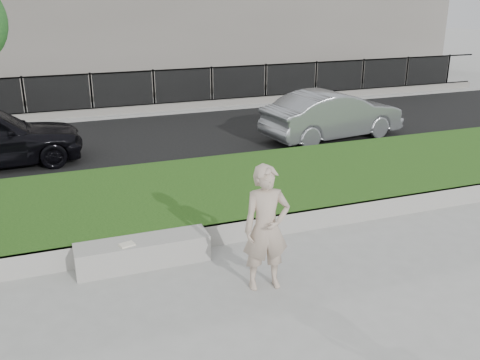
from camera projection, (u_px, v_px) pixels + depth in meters
name	position (u px, v px, depth m)	size (l,w,h in m)	color
ground	(215.00, 276.00, 8.52)	(90.00, 90.00, 0.00)	gray
grass_bank	(170.00, 199.00, 11.10)	(34.00, 4.00, 0.40)	#0E350D
grass_kerb	(196.00, 238.00, 9.37)	(34.00, 0.08, 0.40)	gray
street	(127.00, 141.00, 16.01)	(34.00, 7.00, 0.04)	black
far_pavement	(107.00, 110.00, 19.96)	(34.00, 3.00, 0.12)	gray
iron_fence	(110.00, 102.00, 18.92)	(32.00, 0.30, 1.50)	slate
stone_bench	(143.00, 252.00, 8.83)	(2.18, 0.55, 0.45)	gray
man	(266.00, 228.00, 7.92)	(0.71, 0.47, 1.95)	#B9A38E
book	(127.00, 245.00, 8.56)	(0.23, 0.17, 0.03)	silver
car_silver	(333.00, 115.00, 16.04)	(1.53, 4.38, 1.44)	gray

